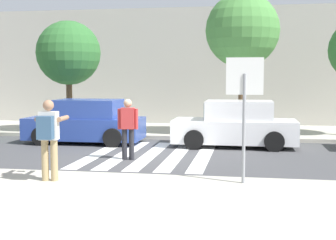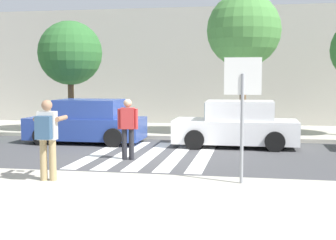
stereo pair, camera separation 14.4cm
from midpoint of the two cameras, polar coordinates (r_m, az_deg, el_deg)
name	(u,v)px [view 1 (the left image)]	position (r m, az deg, el deg)	size (l,w,h in m)	color
ground_plane	(149,156)	(13.98, -2.59, -4.38)	(120.00, 120.00, 0.00)	#424244
sidewalk_near	(73,213)	(8.16, -12.03, -11.03)	(60.00, 6.00, 0.14)	#B2AD9E
sidewalk_far	(179,131)	(19.82, 1.09, -1.31)	(60.00, 4.80, 0.14)	#B2AD9E
building_facade_far	(191,68)	(24.05, 2.67, 6.33)	(56.00, 4.00, 5.58)	#ADA89E
crosswalk_stripe_0	(100,153)	(14.59, -8.59, -4.01)	(0.44, 5.20, 0.01)	silver
crosswalk_stripe_1	(125,154)	(14.36, -5.55, -4.13)	(0.44, 5.20, 0.01)	silver
crosswalk_stripe_2	(151,155)	(14.18, -2.42, -4.23)	(0.44, 5.20, 0.01)	silver
crosswalk_stripe_3	(177,155)	(14.03, 0.79, -4.32)	(0.44, 5.20, 0.01)	silver
crosswalk_stripe_4	(203,156)	(13.93, 4.05, -4.41)	(0.44, 5.20, 0.01)	silver
stop_sign	(244,92)	(9.72, 8.89, 3.39)	(0.76, 0.08, 2.60)	gray
photographer_with_backpack	(49,133)	(10.19, -14.75, -1.54)	(0.63, 0.88, 1.72)	tan
pedestrian_crossing	(128,126)	(13.26, -5.22, -0.68)	(0.58, 0.29, 1.72)	#232328
parked_car_blue	(86,123)	(16.85, -10.22, -0.32)	(4.10, 1.92, 1.55)	#284293
parked_car_white	(236,125)	(15.86, 7.99, -0.63)	(4.10, 1.92, 1.55)	white
street_tree_west	(68,53)	(19.26, -12.25, 7.95)	(2.56, 2.56, 4.44)	brown
street_tree_center	(242,31)	(17.97, 8.83, 10.71)	(2.77, 2.77, 5.33)	brown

